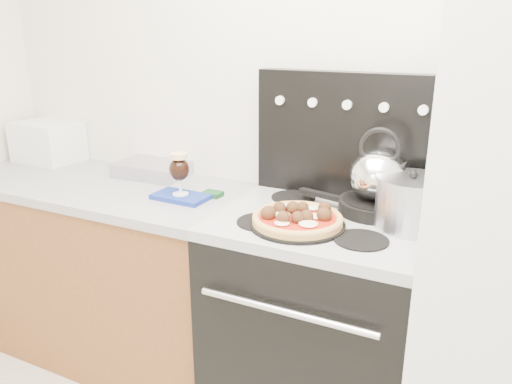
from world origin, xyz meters
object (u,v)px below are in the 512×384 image
Objects in this scene: toaster_oven at (48,141)px; skillet at (375,206)px; stove_body at (318,330)px; pizza_pan at (297,224)px; oven_mitt at (181,197)px; beer_glass at (180,174)px; stock_pot at (410,204)px; base_cabinet at (108,272)px; tea_kettle at (378,171)px; pizza at (297,217)px.

toaster_oven reaches higher than skillet.
pizza_pan reaches higher than stove_body.
oven_mitt is 0.10m from beer_glass.
stove_body is 1.72m from toaster_oven.
stock_pot reaches higher than stove_body.
stove_body is at bearing -4.47° from toaster_oven.
base_cabinet is 6.16× the size of stock_pot.
tea_kettle is at bearing 180.00° from skillet.
beer_glass is 0.58m from pizza.
toaster_oven is 1.91m from stock_pot.
tea_kettle reaches higher than stock_pot.
toaster_oven is 1.59m from pizza.
stove_body is at bearing 65.79° from pizza.
tea_kettle is (1.77, -0.08, 0.08)m from toaster_oven.
pizza_pan is (0.56, -0.11, 0.02)m from oven_mitt.
skillet is 1.16× the size of stock_pot.
beer_glass is at bearing -4.70° from base_cabinet.
stock_pot is at bearing 3.25° from oven_mitt.
oven_mitt is at bearing 0.00° from beer_glass.
toaster_oven is 1.02m from oven_mitt.
tea_kettle is at bearing 39.17° from stove_body.
oven_mitt is 0.84× the size of skillet.
tea_kettle is (0.78, 0.14, 0.17)m from oven_mitt.
pizza is 1.34× the size of stock_pot.
base_cabinet is 6.26× the size of oven_mitt.
stock_pot is (0.91, 0.05, 0.10)m from oven_mitt.
oven_mitt is at bearing -4.70° from base_cabinet.
pizza_pan is (0.56, -0.11, -0.08)m from beer_glass.
beer_glass reaches higher than stove_body.
toaster_oven is 1.82× the size of beer_glass.
toaster_oven is at bearing 177.50° from skillet.
toaster_oven is at bearing 172.73° from stove_body.
pizza is at bearing -8.00° from base_cabinet.
toaster_oven reaches higher than pizza.
stove_body is 4.88× the size of beer_glass.
base_cabinet is at bearing 172.00° from pizza.
toaster_oven is at bearing 168.10° from pizza.
stock_pot is (0.14, -0.09, 0.06)m from skillet.
pizza_pan is 0.39m from stock_pot.
stock_pot reaches higher than pizza_pan.
base_cabinet is 1.18m from pizza.
beer_glass reaches higher than stock_pot.
skillet is at bearing 39.17° from stove_body.
oven_mitt is (-0.62, -0.01, 0.47)m from stove_body.
stock_pot is at bearing 3.25° from beer_glass.
pizza is 0.39m from stock_pot.
skillet is (1.77, -0.08, -0.06)m from toaster_oven.
oven_mitt is at bearing -178.62° from stove_body.
toaster_oven reaches higher than beer_glass.
tea_kettle reaches higher than base_cabinet.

